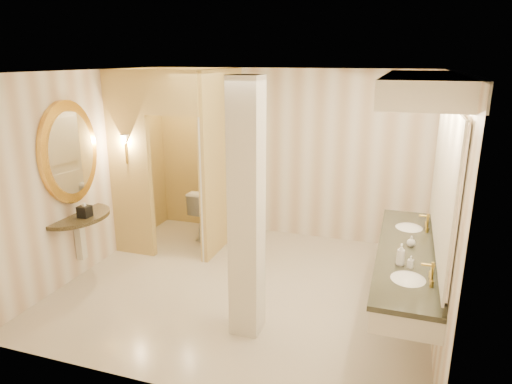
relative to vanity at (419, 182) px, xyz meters
The scene contains 16 objects.
floor 2.57m from the vanity, behind, with size 4.50×4.50×0.00m, color beige.
ceiling 2.26m from the vanity, behind, with size 4.50×4.50×0.00m, color white.
wall_back 2.99m from the vanity, 131.65° to the left, with size 4.50×0.02×2.70m, color white.
wall_front 2.67m from the vanity, 138.13° to the right, with size 4.50×0.02×2.70m, color white.
wall_left 4.24m from the vanity, behind, with size 0.02×4.00×2.70m, color white.
wall_right 0.45m from the vanity, 39.82° to the left, with size 0.02×4.00×2.70m, color white.
toilet_closet 3.33m from the vanity, 158.83° to the left, with size 1.50×1.55×2.70m.
wall_sconce 3.96m from the vanity, behind, with size 0.14×0.14×0.42m.
vanity is the anchor object (origin of this frame).
console_shelf 4.20m from the vanity, behind, with size 1.01×1.01×1.95m.
pillar 1.79m from the vanity, 157.51° to the right, with size 0.31×0.31×2.70m, color silver.
tissue_box 4.08m from the vanity, behind, with size 0.15×0.15×0.15m, color black.
toilet 3.76m from the vanity, 150.90° to the left, with size 0.46×0.80×0.82m, color white.
soap_bottle_a 0.83m from the vanity, 91.64° to the right, with size 0.05×0.06×0.12m, color beige.
soap_bottle_b 0.70m from the vanity, 94.00° to the left, with size 0.09×0.09×0.12m, color silver.
soap_bottle_c 0.77m from the vanity, 104.59° to the right, with size 0.09×0.09×0.23m, color #C6B28C.
Camera 1 is at (1.81, -5.02, 2.85)m, focal length 32.00 mm.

